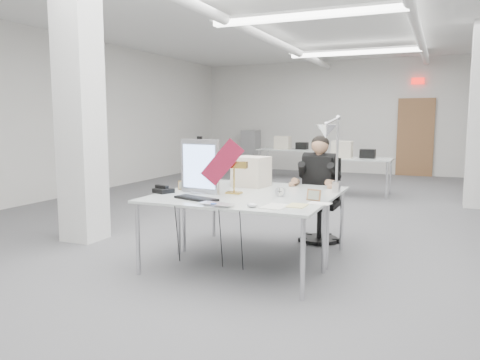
# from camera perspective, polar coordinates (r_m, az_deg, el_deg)

# --- Properties ---
(room_shell) EXTENTS (10.04, 14.04, 3.24)m
(room_shell) POSITION_cam_1_polar(r_m,az_deg,el_deg) (7.00, 8.23, 8.62)
(room_shell) COLOR #535356
(room_shell) RESTS_ON ground
(desk_main) EXTENTS (1.80, 0.90, 0.02)m
(desk_main) POSITION_cam_1_polar(r_m,az_deg,el_deg) (4.60, -1.06, -2.57)
(desk_main) COLOR silver
(desk_main) RESTS_ON room_shell
(desk_second) EXTENTS (1.80, 0.90, 0.02)m
(desk_second) POSITION_cam_1_polar(r_m,az_deg,el_deg) (5.42, 2.87, -1.05)
(desk_second) COLOR silver
(desk_second) RESTS_ON room_shell
(bg_desk_a) EXTENTS (1.60, 0.80, 0.02)m
(bg_desk_a) POSITION_cam_1_polar(r_m,az_deg,el_deg) (9.80, 13.46, 2.56)
(bg_desk_a) COLOR silver
(bg_desk_a) RESTS_ON room_shell
(bg_desk_b) EXTENTS (1.60, 0.80, 0.02)m
(bg_desk_b) POSITION_cam_1_polar(r_m,az_deg,el_deg) (12.41, 6.09, 3.71)
(bg_desk_b) COLOR silver
(bg_desk_b) RESTS_ON room_shell
(filing_cabinet) EXTENTS (0.45, 0.55, 1.20)m
(filing_cabinet) POSITION_cam_1_polar(r_m,az_deg,el_deg) (14.35, 1.31, 3.68)
(filing_cabinet) COLOR gray
(filing_cabinet) RESTS_ON room_shell
(office_chair) EXTENTS (0.65, 0.65, 1.18)m
(office_chair) POSITION_cam_1_polar(r_m,az_deg,el_deg) (5.94, 9.71, -1.91)
(office_chair) COLOR black
(office_chair) RESTS_ON room_shell
(seated_person) EXTENTS (0.62, 0.74, 1.00)m
(seated_person) POSITION_cam_1_polar(r_m,az_deg,el_deg) (5.85, 9.66, 1.04)
(seated_person) COLOR black
(seated_person) RESTS_ON office_chair
(monitor) EXTENTS (0.47, 0.10, 0.58)m
(monitor) POSITION_cam_1_polar(r_m,az_deg,el_deg) (4.99, -4.91, 1.67)
(monitor) COLOR #ACACB1
(monitor) RESTS_ON desk_main
(pennant) EXTENTS (0.45, 0.14, 0.50)m
(pennant) POSITION_cam_1_polar(r_m,az_deg,el_deg) (4.83, -2.16, 2.19)
(pennant) COLOR maroon
(pennant) RESTS_ON monitor
(keyboard) EXTENTS (0.50, 0.29, 0.02)m
(keyboard) POSITION_cam_1_polar(r_m,az_deg,el_deg) (4.62, -5.36, -2.26)
(keyboard) COLOR black
(keyboard) RESTS_ON desk_main
(laptop) EXTENTS (0.36, 0.26, 0.03)m
(laptop) POSITION_cam_1_polar(r_m,az_deg,el_deg) (4.23, -3.25, -3.12)
(laptop) COLOR silver
(laptop) RESTS_ON desk_main
(mouse) EXTENTS (0.11, 0.08, 0.04)m
(mouse) POSITION_cam_1_polar(r_m,az_deg,el_deg) (4.20, 1.48, -3.09)
(mouse) COLOR silver
(mouse) RESTS_ON desk_main
(bankers_lamp) EXTENTS (0.29, 0.15, 0.31)m
(bankers_lamp) POSITION_cam_1_polar(r_m,az_deg,el_deg) (4.95, -0.73, 0.13)
(bankers_lamp) COLOR #DFC645
(bankers_lamp) RESTS_ON desk_main
(desk_phone) EXTENTS (0.23, 0.22, 0.05)m
(desk_phone) POSITION_cam_1_polar(r_m,az_deg,el_deg) (5.09, -9.32, -1.29)
(desk_phone) COLOR black
(desk_phone) RESTS_ON desk_main
(picture_frame_left) EXTENTS (0.13, 0.06, 0.10)m
(picture_frame_left) POSITION_cam_1_polar(r_m,az_deg,el_deg) (5.29, -6.88, -0.63)
(picture_frame_left) COLOR tan
(picture_frame_left) RESTS_ON desk_main
(picture_frame_right) EXTENTS (0.15, 0.06, 0.11)m
(picture_frame_right) POSITION_cam_1_polar(r_m,az_deg,el_deg) (4.59, 8.98, -1.81)
(picture_frame_right) COLOR #A16C45
(picture_frame_right) RESTS_ON desk_main
(desk_clock) EXTENTS (0.11, 0.06, 0.11)m
(desk_clock) POSITION_cam_1_polar(r_m,az_deg,el_deg) (4.80, 4.93, -1.42)
(desk_clock) COLOR #ABAAAF
(desk_clock) RESTS_ON desk_main
(paper_stack_a) EXTENTS (0.23, 0.31, 0.01)m
(paper_stack_a) POSITION_cam_1_polar(r_m,az_deg,el_deg) (4.25, 4.34, -3.22)
(paper_stack_a) COLOR silver
(paper_stack_a) RESTS_ON desk_main
(paper_stack_b) EXTENTS (0.17, 0.23, 0.01)m
(paper_stack_b) POSITION_cam_1_polar(r_m,az_deg,el_deg) (4.30, 6.98, -3.11)
(paper_stack_b) COLOR #D8CD81
(paper_stack_b) RESTS_ON desk_main
(paper_stack_c) EXTENTS (0.22, 0.16, 0.01)m
(paper_stack_c) POSITION_cam_1_polar(r_m,az_deg,el_deg) (4.44, 9.68, -2.83)
(paper_stack_c) COLOR white
(paper_stack_c) RESTS_ON desk_main
(beige_monitor) EXTENTS (0.41, 0.39, 0.35)m
(beige_monitor) POSITION_cam_1_polar(r_m,az_deg,el_deg) (5.49, 1.39, 1.04)
(beige_monitor) COLOR beige
(beige_monitor) RESTS_ON desk_second
(architect_lamp) EXTENTS (0.43, 0.78, 0.96)m
(architect_lamp) POSITION_cam_1_polar(r_m,az_deg,el_deg) (4.86, 11.18, 3.66)
(architect_lamp) COLOR silver
(architect_lamp) RESTS_ON desk_second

